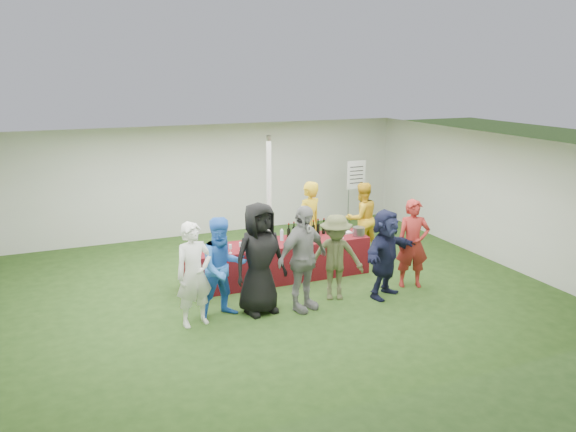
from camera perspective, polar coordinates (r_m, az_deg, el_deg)
name	(u,v)px	position (r m, az deg, el deg)	size (l,w,h in m)	color
ground	(267,288)	(10.62, -2.10, -7.29)	(60.00, 60.00, 0.00)	#284719
tent	(269,202)	(11.45, -1.93, 1.44)	(10.00, 10.00, 10.00)	white
serving_table	(278,261)	(10.92, -0.97, -4.55)	(3.60, 0.80, 0.75)	maroon
wine_bottles	(307,230)	(11.15, 1.90, -1.48)	(0.87, 0.15, 0.32)	black
wine_glasses	(264,242)	(10.42, -2.45, -2.70)	(2.76, 0.13, 0.16)	silver
water_bottle	(282,235)	(10.88, -0.64, -1.97)	(0.07, 0.07, 0.23)	silver
bar_towel	(345,232)	(11.44, 5.80, -1.68)	(0.25, 0.18, 0.03)	white
dump_bucket	(359,231)	(11.27, 7.19, -1.57)	(0.23, 0.23, 0.18)	slate
wine_list_sign	(356,180)	(14.03, 6.93, 3.64)	(0.50, 0.03, 1.80)	slate
staff_pourer	(309,225)	(11.47, 2.10, -0.87)	(0.66, 0.43, 1.80)	gold
staff_back	(361,218)	(12.45, 7.48, -0.22)	(0.78, 0.60, 1.60)	gold
customer_0	(194,274)	(8.98, -9.51, -5.87)	(0.62, 0.41, 1.70)	white
customer_1	(223,268)	(9.21, -6.63, -5.24)	(0.82, 0.64, 1.69)	blue
customer_2	(260,258)	(9.29, -2.90, -4.32)	(0.93, 0.60, 1.89)	black
customer_3	(303,259)	(9.39, 1.51, -4.35)	(1.07, 0.44, 1.82)	gray
customer_4	(335,257)	(9.91, 4.84, -4.21)	(1.00, 0.57, 1.54)	#4A4F2D
customer_5	(385,253)	(10.12, 9.86, -3.77)	(1.49, 0.48, 1.61)	#191C3A
customer_6	(413,244)	(10.68, 12.57, -2.75)	(0.61, 0.40, 1.67)	maroon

